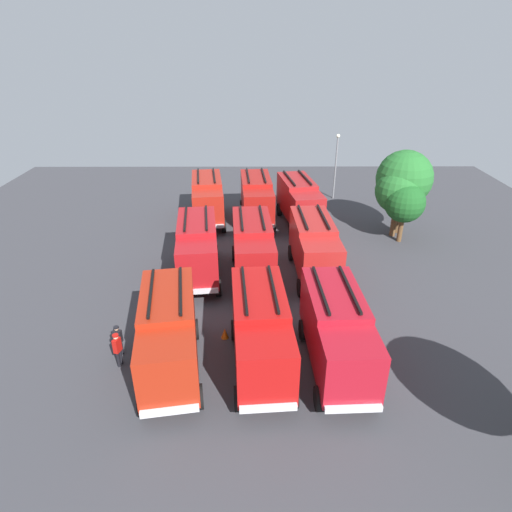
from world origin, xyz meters
The scene contains 19 objects.
ground_plane centered at (0.00, 0.00, 0.00)m, with size 55.68×55.68×0.00m, color #38383D.
fire_truck_0 centered at (-9.74, -4.16, 2.15)m, with size 7.44×3.45×3.88m.
fire_truck_1 centered at (0.15, -3.86, 2.15)m, with size 7.43×3.40×3.88m.
fire_truck_2 centered at (9.39, -4.12, 2.15)m, with size 7.49×3.65×3.88m.
fire_truck_3 centered at (-9.78, 0.10, 2.15)m, with size 7.34×3.13×3.88m.
fire_truck_4 centered at (0.09, -0.21, 2.15)m, with size 7.33×3.11×3.88m.
fire_truck_5 centered at (9.21, 0.18, 2.15)m, with size 7.36×3.17×3.88m.
fire_truck_6 centered at (-9.06, 3.73, 2.15)m, with size 7.49×3.66×3.88m.
fire_truck_7 centered at (-0.02, 3.86, 2.15)m, with size 7.29×3.00×3.88m.
fire_truck_8 centered at (9.26, 3.77, 2.15)m, with size 7.29×2.99×3.88m.
firefighter_0 centered at (-11.61, 5.61, 0.90)m, with size 0.41×0.48×1.62m.
firefighter_1 centered at (8.26, -6.99, 0.93)m, with size 0.32×0.46×1.67m.
firefighter_2 centered at (9.12, -6.75, 1.04)m, with size 0.47×0.35×1.84m.
tree_0 centered at (-7.20, 11.74, 4.58)m, with size 4.39×4.39×6.81m.
tree_1 centered at (-6.47, 11.21, 3.82)m, with size 3.66×3.66×5.68m.
tree_2 centered at (-5.37, 11.43, 3.21)m, with size 3.08×3.08×4.77m.
traffic_cone_0 centered at (5.44, 5.70, 0.37)m, with size 0.51×0.51×0.73m, color #F2600C.
traffic_cone_1 centered at (6.99, -1.71, 0.29)m, with size 0.41×0.41×0.59m, color #F2600C.
lamppost centered at (-15.74, 7.89, 3.75)m, with size 0.36×0.36×6.38m.
Camera 1 is at (25.60, -0.12, 14.38)m, focal length 30.03 mm.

